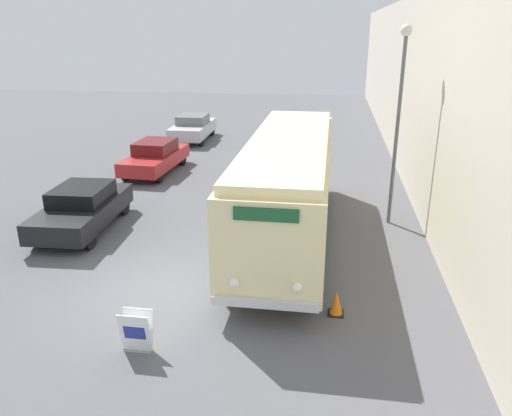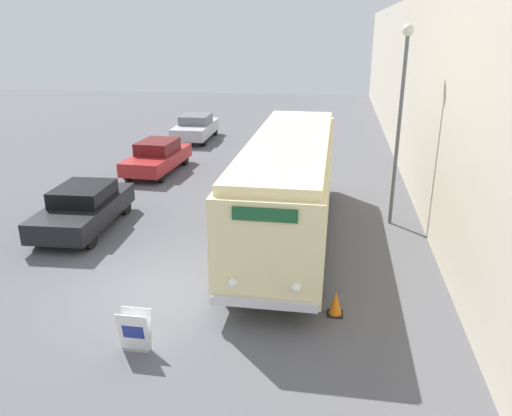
{
  "view_description": "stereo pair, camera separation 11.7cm",
  "coord_description": "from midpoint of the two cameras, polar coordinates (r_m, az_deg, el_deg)",
  "views": [
    {
      "loc": [
        4.08,
        -10.43,
        6.16
      ],
      "look_at": [
        2.28,
        1.45,
        1.84
      ],
      "focal_mm": 35.0,
      "sensor_mm": 36.0,
      "label": 1
    },
    {
      "loc": [
        4.2,
        -10.41,
        6.16
      ],
      "look_at": [
        2.28,
        1.45,
        1.84
      ],
      "focal_mm": 35.0,
      "sensor_mm": 36.0,
      "label": 2
    }
  ],
  "objects": [
    {
      "name": "ground_plane",
      "position": [
        12.79,
        -11.56,
        -9.46
      ],
      "size": [
        80.0,
        80.0,
        0.0
      ],
      "primitive_type": "plane",
      "color": "#56565B"
    },
    {
      "name": "building_wall_right",
      "position": [
        20.81,
        17.83,
        12.24
      ],
      "size": [
        0.3,
        60.0,
        7.52
      ],
      "color": "beige",
      "rests_on": "ground_plane"
    },
    {
      "name": "vintage_bus",
      "position": [
        15.15,
        3.5,
        3.03
      ],
      "size": [
        2.43,
        10.53,
        3.15
      ],
      "color": "black",
      "rests_on": "ground_plane"
    },
    {
      "name": "sign_board",
      "position": [
        10.61,
        -13.83,
        -13.58
      ],
      "size": [
        0.64,
        0.33,
        0.89
      ],
      "color": "gray",
      "rests_on": "ground_plane"
    },
    {
      "name": "streetlamp",
      "position": [
        16.43,
        15.93,
        11.85
      ],
      "size": [
        0.36,
        0.36,
        6.31
      ],
      "color": "#595E60",
      "rests_on": "ground_plane"
    },
    {
      "name": "parked_car_near",
      "position": [
        17.02,
        -19.42,
        0.0
      ],
      "size": [
        2.08,
        4.44,
        1.43
      ],
      "rotation": [
        0.0,
        0.0,
        0.05
      ],
      "color": "black",
      "rests_on": "ground_plane"
    },
    {
      "name": "parked_car_mid",
      "position": [
        23.11,
        -11.59,
        5.77
      ],
      "size": [
        1.97,
        4.49,
        1.43
      ],
      "rotation": [
        0.0,
        0.0,
        -0.05
      ],
      "color": "black",
      "rests_on": "ground_plane"
    },
    {
      "name": "parked_car_far",
      "position": [
        29.72,
        -7.34,
        9.13
      ],
      "size": [
        1.97,
        4.44,
        1.46
      ],
      "rotation": [
        0.0,
        0.0,
        0.02
      ],
      "color": "black",
      "rests_on": "ground_plane"
    },
    {
      "name": "traffic_cone",
      "position": [
        11.68,
        8.88,
        -10.67
      ],
      "size": [
        0.36,
        0.36,
        0.58
      ],
      "color": "black",
      "rests_on": "ground_plane"
    }
  ]
}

